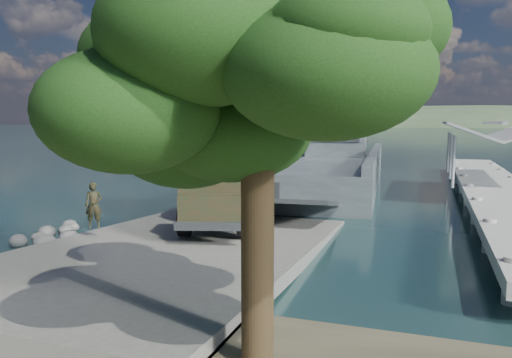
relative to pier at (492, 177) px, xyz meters
name	(u,v)px	position (x,y,z in m)	size (l,w,h in m)	color
ground	(186,253)	(-13.00, -18.77, -1.60)	(1400.00, 1400.00, 0.00)	#1C3F44
boat_ramp	(174,253)	(-13.00, -19.77, -1.35)	(10.00, 18.00, 0.50)	slate
shoreline_rocks	(68,238)	(-19.20, -18.27, -1.60)	(3.20, 5.60, 0.90)	#4E4F4C
distant_headlands	(473,127)	(37.00, 541.23, -1.60)	(1000.00, 240.00, 48.00)	#435A38
pier	(492,177)	(0.00, 0.00, 0.00)	(6.40, 44.00, 6.10)	beige
landing_craft	(324,174)	(-12.33, 4.87, -0.76)	(11.11, 35.25, 10.32)	#444C50
military_truck	(221,180)	(-13.18, -14.79, 0.90)	(5.08, 9.03, 4.02)	black
soldier	(94,215)	(-16.81, -19.48, -0.16)	(0.69, 0.45, 1.88)	#22341D
overhang_tree	(240,87)	(-7.54, -26.88, 4.28)	(8.08, 7.44, 7.34)	#322114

